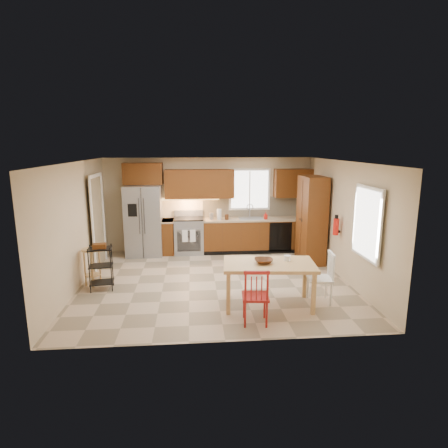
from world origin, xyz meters
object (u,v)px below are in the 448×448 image
Objects in this scene: chair_red at (255,295)px; dining_table at (269,285)px; range_stove at (189,236)px; table_bowl at (264,263)px; pantry at (311,220)px; bar_stool at (92,267)px; chair_white at (320,278)px; utility_cart at (101,268)px; soap_bottle at (266,216)px; table_jar at (287,259)px; refrigerator at (144,221)px; fire_extinguisher at (336,227)px.

dining_table is at bearing 67.09° from chair_red.
table_bowl is at bearing -69.00° from range_stove.
pantry reaches higher than dining_table.
bar_stool is at bearing 158.76° from table_bowl.
chair_white is at bearing -55.13° from range_stove.
utility_cart reaches higher than dining_table.
soap_bottle reaches higher than chair_white.
range_stove is 3.73m from table_bowl.
utility_cart is at bearing 154.49° from chair_red.
soap_bottle is 1.37× the size of table_jar.
range_stove is 2.84× the size of table_bowl.
pantry is (4.13, -0.93, 0.14)m from refrigerator.
soap_bottle reaches higher than dining_table.
refrigerator reaches higher than table_jar.
soap_bottle is 4.54m from bar_stool.
soap_bottle is 3.46m from table_bowl.
fire_extinguisher is at bearing 44.67° from dining_table.
table_bowl is at bearing -39.60° from bar_stool.
chair_red is at bearing -121.25° from pantry.
refrigerator is at bearing 167.38° from pantry.
dining_table is (-0.60, -3.38, -0.61)m from soap_bottle.
table_jar is at bearing 90.65° from chair_white.
chair_red is (-0.35, -0.65, 0.08)m from dining_table.
pantry reaches higher than fire_extinguisher.
utility_cart is at bearing -162.78° from pantry.
chair_white is at bearing -43.55° from refrigerator.
pantry is 3.71m from chair_red.
dining_table is 11.45× the size of table_jar.
soap_bottle is at bearing 136.55° from pantry.
bar_stool is (-3.38, 1.28, 0.00)m from dining_table.
pantry reaches higher than range_stove.
dining_table is (-1.75, -1.43, -0.71)m from fire_extinguisher.
range_stove is at bearing 147.38° from fire_extinguisher.
utility_cart is (-1.72, -2.44, -0.01)m from range_stove.
utility_cart is at bearing -125.14° from range_stove.
pantry is (0.95, -0.90, 0.05)m from soap_bottle.
fire_extinguisher is at bearing -24.68° from chair_white.
range_stove is 3.75m from dining_table.
pantry reaches higher than table_bowl.
range_stove is 0.98× the size of chair_white.
fire_extinguisher is 2.58× the size of table_jar.
table_jar is (-1.40, -1.33, -0.28)m from fire_extinguisher.
pantry is 1.07m from fire_extinguisher.
refrigerator is at bearing 69.46° from utility_cart.
fire_extinguisher is 0.38× the size of chair_white.
pantry is 5.83× the size of fire_extinguisher.
dining_table is at bearing -39.03° from bar_stool.
fire_extinguisher is 4.96m from utility_cart.
range_stove reaches higher than table_jar.
table_jar reaches higher than dining_table.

